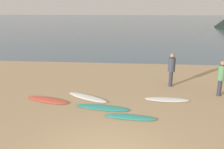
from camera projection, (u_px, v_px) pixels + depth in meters
ground_plane at (122, 71)px, 15.53m from camera, size 120.00×120.00×0.20m
ocean_water at (130, 22)px, 64.97m from camera, size 140.00×100.00×0.01m
surfboard_0 at (47, 100)px, 10.43m from camera, size 2.28×1.17×0.08m
surfboard_1 at (87, 97)px, 10.72m from camera, size 2.23×1.51×0.08m
surfboard_2 at (102, 107)px, 9.66m from camera, size 2.43×0.89×0.07m
surfboard_3 at (130, 117)px, 8.81m from camera, size 2.08×0.66×0.07m
surfboard_4 at (167, 100)px, 10.46m from camera, size 2.06×0.60×0.07m
person_0 at (221, 75)px, 10.73m from camera, size 0.35×0.35×1.74m
person_1 at (172, 67)px, 12.02m from camera, size 0.37×0.37×1.81m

